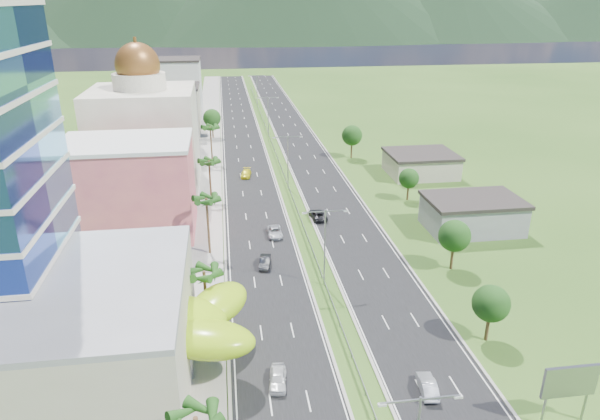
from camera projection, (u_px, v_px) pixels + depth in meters
name	position (u px, v px, depth m)	size (l,w,h in m)	color
ground	(339.00, 326.00, 63.58)	(500.00, 500.00, 0.00)	#2D5119
road_left	(243.00, 141.00, 145.32)	(11.00, 260.00, 0.04)	black
road_right	(297.00, 139.00, 147.31)	(11.00, 260.00, 0.04)	black
sidewalk_left	(207.00, 142.00, 144.04)	(7.00, 260.00, 0.12)	gray
median_guardrail	(277.00, 156.00, 129.53)	(0.10, 216.06, 0.76)	gray
streetlight_median_b	(325.00, 240.00, 70.27)	(6.04, 0.25, 11.00)	gray
streetlight_median_c	(288.00, 157.00, 107.05)	(6.04, 0.25, 11.00)	gray
streetlight_median_d	(268.00, 112.00, 148.42)	(6.04, 0.25, 11.00)	gray
streetlight_median_e	(257.00, 87.00, 189.79)	(6.04, 0.25, 11.00)	gray
mall_podium	(31.00, 340.00, 51.78)	(30.00, 24.00, 11.00)	#B5AA95
lime_canopy	(160.00, 323.00, 55.39)	(18.00, 15.00, 7.40)	#90C012
pink_shophouse	(130.00, 189.00, 86.50)	(20.00, 15.00, 15.00)	#C85266
domed_building	(145.00, 133.00, 106.22)	(20.00, 20.00, 28.70)	#C1B5A0
midrise_grey	(163.00, 122.00, 130.58)	(16.00, 15.00, 16.00)	gray
midrise_beige	(171.00, 111.00, 151.36)	(16.00, 15.00, 13.00)	#B5AA95
midrise_white	(176.00, 89.00, 171.58)	(16.00, 15.00, 18.00)	silver
billboard	(570.00, 383.00, 47.65)	(5.20, 0.35, 6.20)	gray
shed_near	(472.00, 215.00, 89.36)	(15.00, 10.00, 5.00)	gray
shed_far	(421.00, 165.00, 117.32)	(14.00, 12.00, 4.40)	#B5AA95
palm_tree_b	(204.00, 275.00, 60.74)	(3.60, 3.60, 8.10)	#47301C
palm_tree_c	(206.00, 201.00, 78.60)	(3.60, 3.60, 9.60)	#47301C
palm_tree_d	(209.00, 163.00, 100.10)	(3.60, 3.60, 8.60)	#47301C
palm_tree_e	(210.00, 129.00, 122.80)	(3.60, 3.60, 9.40)	#47301C
leafy_tree_lfar	(212.00, 118.00, 146.79)	(4.90, 4.90, 8.05)	#47301C
leafy_tree_ra	(491.00, 304.00, 59.34)	(4.20, 4.20, 6.90)	#47301C
leafy_tree_rb	(455.00, 236.00, 75.22)	(4.55, 4.55, 7.47)	#47301C
leafy_tree_rc	(409.00, 178.00, 101.66)	(3.85, 3.85, 6.33)	#47301C
leafy_tree_rd	(352.00, 135.00, 128.26)	(4.90, 4.90, 8.05)	#47301C
mountain_ridge	(300.00, 40.00, 485.25)	(860.00, 140.00, 90.00)	black
car_white_near_left	(278.00, 378.00, 53.80)	(1.70, 4.22, 1.44)	silver
car_dark_left	(265.00, 262.00, 77.53)	(1.48, 4.24, 1.40)	black
car_silver_mid_left	(275.00, 232.00, 87.45)	(2.26, 4.90, 1.36)	#B1B2B9
car_yellow_far_left	(246.00, 173.00, 116.36)	(2.00, 4.92, 1.43)	yellow
car_silver_right	(427.00, 385.00, 52.80)	(1.50, 4.29, 1.41)	#B8B9C0
car_dark_far_right	(318.00, 215.00, 94.20)	(2.45, 5.32, 1.48)	black
motorcycle	(235.00, 326.00, 62.43)	(0.64, 2.11, 1.35)	black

